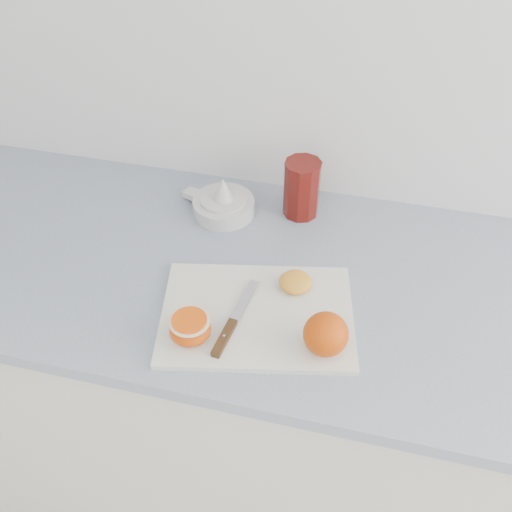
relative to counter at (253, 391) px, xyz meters
The scene contains 8 objects.
counter is the anchor object (origin of this frame).
cutting_board 0.47m from the counter, 71.58° to the right, with size 0.36×0.26×0.01m, color silver.
whole_orange 0.56m from the counter, 45.43° to the right, with size 0.08×0.08×0.08m.
half_orange 0.53m from the counter, 106.12° to the right, with size 0.08×0.08×0.05m.
squeezed_shell 0.48m from the counter, 23.35° to the right, with size 0.06×0.06×0.03m.
paring_knife 0.50m from the counter, 89.33° to the right, with size 0.04×0.20×0.01m.
citrus_juicer 0.51m from the counter, 123.48° to the left, with size 0.18×0.14×0.09m.
red_tumbler 0.55m from the counter, 73.05° to the left, with size 0.08×0.08×0.14m.
Camera 1 is at (0.39, 0.88, 1.71)m, focal length 40.00 mm.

